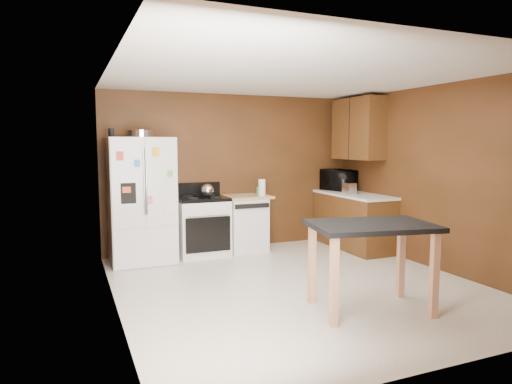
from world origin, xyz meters
TOP-DOWN VIEW (x-y plane):
  - floor at (0.00, 0.00)m, footprint 4.50×4.50m
  - ceiling at (0.00, 0.00)m, footprint 4.50×4.50m
  - wall_back at (0.00, 2.25)m, footprint 4.20×0.00m
  - wall_front at (0.00, -2.25)m, footprint 4.20×0.00m
  - wall_left at (-2.10, 0.00)m, footprint 0.00×4.50m
  - wall_right at (2.10, 0.00)m, footprint 0.00×4.50m
  - roasting_pan at (-1.53, 1.86)m, footprint 0.40×0.40m
  - pen_cup at (-1.94, 1.78)m, footprint 0.08×0.08m
  - kettle at (-0.56, 1.89)m, footprint 0.20×0.20m
  - paper_towel at (0.31, 1.80)m, footprint 0.13×0.13m
  - green_canister at (0.36, 2.01)m, footprint 0.13×0.13m
  - toaster at (1.73, 1.49)m, footprint 0.17×0.25m
  - microwave at (1.83, 1.97)m, footprint 0.55×0.69m
  - refrigerator at (-1.55, 1.86)m, footprint 0.90×0.80m
  - gas_range at (-0.64, 1.92)m, footprint 0.76×0.68m
  - dishwasher at (0.08, 1.95)m, footprint 0.78×0.63m
  - right_cabinets at (1.84, 1.48)m, footprint 0.63×1.58m
  - island at (0.30, -1.02)m, footprint 1.35×1.03m

SIDE VIEW (x-z plane):
  - floor at x=0.00m, z-range 0.00..0.00m
  - dishwasher at x=0.08m, z-range 0.01..0.90m
  - gas_range at x=-0.64m, z-range -0.09..1.01m
  - island at x=0.30m, z-range 0.31..1.22m
  - refrigerator at x=-1.55m, z-range 0.00..1.80m
  - right_cabinets at x=1.84m, z-range -0.32..2.13m
  - green_canister at x=0.36m, z-range 0.89..1.01m
  - toaster at x=1.73m, z-range 0.90..1.07m
  - kettle at x=-0.56m, z-range 0.90..1.10m
  - paper_towel at x=0.31m, z-range 0.89..1.15m
  - microwave at x=1.83m, z-range 0.90..1.23m
  - wall_back at x=0.00m, z-range -0.85..3.35m
  - wall_front at x=0.00m, z-range -0.85..3.35m
  - wall_left at x=-2.10m, z-range -1.00..3.50m
  - wall_right at x=2.10m, z-range -1.00..3.50m
  - roasting_pan at x=-1.53m, z-range 1.80..1.90m
  - pen_cup at x=-1.94m, z-range 1.80..1.92m
  - ceiling at x=0.00m, z-range 2.50..2.50m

